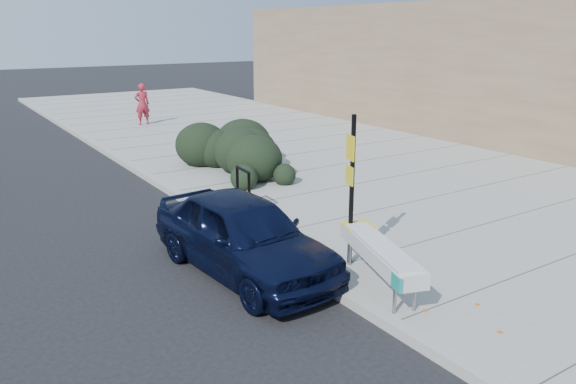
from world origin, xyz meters
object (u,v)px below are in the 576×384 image
at_px(sign_post, 351,181).
at_px(pedestrian, 142,104).
at_px(bike_rack, 243,186).
at_px(sedan_navy, 243,234).
at_px(bench, 380,253).

xyz_separation_m(sign_post, pedestrian, (2.11, 16.58, -0.62)).
relative_size(bike_rack, sedan_navy, 0.25).
relative_size(bench, pedestrian, 1.36).
bearing_deg(sedan_navy, bike_rack, 56.32).
bearing_deg(bike_rack, pedestrian, 85.26).
xyz_separation_m(bench, bike_rack, (0.00, 4.49, 0.05)).
height_order(bench, sedan_navy, sedan_navy).
xyz_separation_m(sedan_navy, pedestrian, (3.70, 15.62, 0.32)).
height_order(bench, bike_rack, bike_rack).
bearing_deg(sign_post, pedestrian, 98.53).
bearing_deg(bench, sedan_navy, 143.98).
distance_m(sedan_navy, pedestrian, 16.05).
bearing_deg(pedestrian, bench, 84.24).
relative_size(bench, bike_rack, 2.32).
relative_size(bike_rack, sign_post, 0.39).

